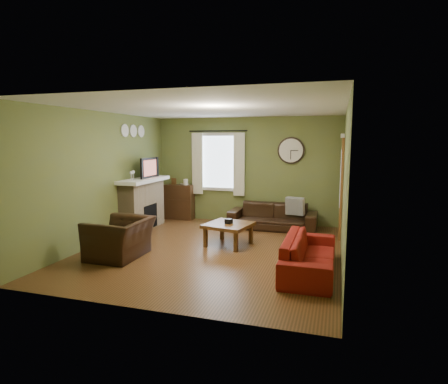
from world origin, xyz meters
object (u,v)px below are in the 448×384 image
(sofa_red, at_px, (309,254))
(sofa_brown, at_px, (273,216))
(armchair, at_px, (120,238))
(coffee_table, at_px, (229,234))
(bookshelf, at_px, (179,202))

(sofa_red, bearing_deg, sofa_brown, 21.04)
(sofa_brown, distance_m, armchair, 3.65)
(sofa_red, height_order, armchair, armchair)
(sofa_brown, height_order, coffee_table, sofa_brown)
(sofa_brown, relative_size, coffee_table, 2.45)
(bookshelf, xyz_separation_m, armchair, (0.33, -3.30, -0.11))
(sofa_red, bearing_deg, coffee_table, 56.95)
(sofa_brown, distance_m, coffee_table, 1.75)
(armchair, bearing_deg, sofa_brown, 143.12)
(bookshelf, xyz_separation_m, coffee_table, (1.93, -2.02, -0.23))
(sofa_brown, relative_size, sofa_red, 1.05)
(bookshelf, height_order, sofa_red, bookshelf)
(sofa_brown, distance_m, sofa_red, 2.89)
(armchair, bearing_deg, bookshelf, -174.33)
(sofa_brown, height_order, armchair, armchair)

